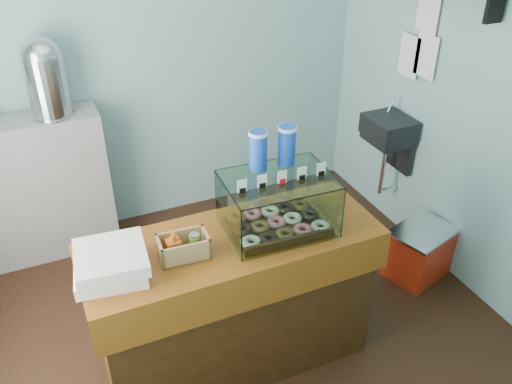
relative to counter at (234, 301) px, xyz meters
name	(u,v)px	position (x,y,z in m)	size (l,w,h in m)	color
ground	(221,328)	(0.00, 0.25, -0.46)	(3.50, 3.50, 0.00)	black
room_shell	(214,76)	(0.03, 0.26, 1.25)	(3.54, 3.04, 2.82)	#7EB1B7
counter	(234,301)	(0.00, 0.00, 0.00)	(1.60, 0.60, 0.90)	#42230C
back_shelf	(39,189)	(-0.90, 1.57, 0.09)	(1.00, 0.32, 1.10)	#969598
display_case	(277,199)	(0.27, 0.02, 0.61)	(0.59, 0.44, 0.53)	black
condiment_crate	(183,247)	(-0.28, -0.04, 0.50)	(0.26, 0.17, 0.17)	tan
pastry_boxes	(111,263)	(-0.64, -0.02, 0.51)	(0.38, 0.38, 0.13)	white
coffee_urn	(45,75)	(-0.69, 1.57, 0.93)	(0.30, 0.30, 0.54)	silver
red_cooler	(420,252)	(1.51, 0.19, -0.26)	(0.51, 0.44, 0.39)	red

